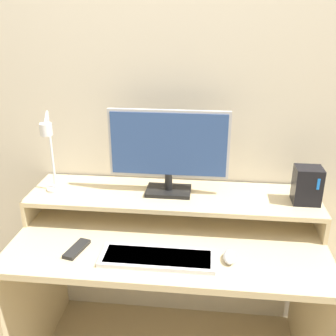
{
  "coord_description": "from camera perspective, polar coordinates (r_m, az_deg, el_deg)",
  "views": [
    {
      "loc": [
        0.16,
        -1.17,
        1.67
      ],
      "look_at": [
        -0.01,
        0.38,
        1.04
      ],
      "focal_mm": 42.0,
      "sensor_mm": 36.0,
      "label": 1
    }
  ],
  "objects": [
    {
      "name": "router_dock",
      "position": [
        1.87,
        19.54,
        -2.37
      ],
      "size": [
        0.12,
        0.1,
        0.17
      ],
      "color": "black",
      "rests_on": "monitor_shelf"
    },
    {
      "name": "desk_lamp",
      "position": [
        1.83,
        -16.72,
        2.29
      ],
      "size": [
        0.14,
        0.25,
        0.39
      ],
      "color": "silver",
      "rests_on": "monitor_shelf"
    },
    {
      "name": "wall_back",
      "position": [
        1.95,
        1.4,
        9.53
      ],
      "size": [
        6.0,
        0.05,
        2.5
      ],
      "color": "beige",
      "rests_on": "ground_plane"
    },
    {
      "name": "remote_control",
      "position": [
        1.73,
        -13.1,
        -11.37
      ],
      "size": [
        0.08,
        0.15,
        0.02
      ],
      "color": "black",
      "rests_on": "desk"
    },
    {
      "name": "keyboard",
      "position": [
        1.63,
        -1.54,
        -12.89
      ],
      "size": [
        0.47,
        0.16,
        0.02
      ],
      "color": "silver",
      "rests_on": "desk"
    },
    {
      "name": "mouse",
      "position": [
        1.64,
        8.91,
        -12.62
      ],
      "size": [
        0.05,
        0.09,
        0.04
      ],
      "color": "silver",
      "rests_on": "desk"
    },
    {
      "name": "monitor_shelf",
      "position": [
        1.89,
        0.73,
        -4.26
      ],
      "size": [
        1.37,
        0.35,
        0.13
      ],
      "color": "beige",
      "rests_on": "desk"
    },
    {
      "name": "monitor",
      "position": [
        1.81,
        0.09,
        2.75
      ],
      "size": [
        0.56,
        0.14,
        0.4
      ],
      "color": "black",
      "rests_on": "monitor_shelf"
    },
    {
      "name": "desk",
      "position": [
        1.9,
        0.17,
        -14.87
      ],
      "size": [
        1.37,
        0.69,
        0.73
      ],
      "color": "beige",
      "rests_on": "ground_plane"
    }
  ]
}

